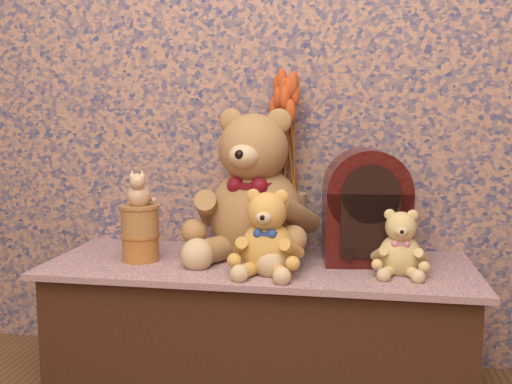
# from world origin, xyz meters

# --- Properties ---
(display_shelf) EXTENTS (1.38, 0.53, 0.42)m
(display_shelf) POSITION_xyz_m (0.00, 1.25, 0.21)
(display_shelf) COLOR navy
(display_shelf) RESTS_ON ground
(teddy_large) EXTENTS (0.50, 0.57, 0.54)m
(teddy_large) POSITION_xyz_m (-0.02, 1.34, 0.69)
(teddy_large) COLOR #A16E3E
(teddy_large) RESTS_ON display_shelf
(teddy_medium) EXTENTS (0.23, 0.27, 0.28)m
(teddy_medium) POSITION_xyz_m (0.05, 1.14, 0.56)
(teddy_medium) COLOR #C38137
(teddy_medium) RESTS_ON display_shelf
(teddy_small) EXTENTS (0.17, 0.21, 0.21)m
(teddy_small) POSITION_xyz_m (0.45, 1.19, 0.53)
(teddy_small) COLOR #DEB869
(teddy_small) RESTS_ON display_shelf
(cathedral_radio) EXTENTS (0.29, 0.23, 0.37)m
(cathedral_radio) POSITION_xyz_m (0.34, 1.31, 0.61)
(cathedral_radio) COLOR black
(cathedral_radio) RESTS_ON display_shelf
(ceramic_vase) EXTENTS (0.16, 0.16, 0.21)m
(ceramic_vase) POSITION_xyz_m (0.08, 1.40, 0.53)
(ceramic_vase) COLOR tan
(ceramic_vase) RESTS_ON display_shelf
(dried_stalks) EXTENTS (0.25, 0.25, 0.39)m
(dried_stalks) POSITION_xyz_m (0.08, 1.40, 0.83)
(dried_stalks) COLOR #C94B20
(dried_stalks) RESTS_ON ceramic_vase
(biscuit_tin_lower) EXTENTS (0.15, 0.15, 0.09)m
(biscuit_tin_lower) POSITION_xyz_m (-0.39, 1.20, 0.46)
(biscuit_tin_lower) COLOR gold
(biscuit_tin_lower) RESTS_ON display_shelf
(biscuit_tin_upper) EXTENTS (0.16, 0.16, 0.10)m
(biscuit_tin_upper) POSITION_xyz_m (-0.39, 1.20, 0.56)
(biscuit_tin_upper) COLOR tan
(biscuit_tin_upper) RESTS_ON biscuit_tin_lower
(cat_figurine) EXTENTS (0.11, 0.12, 0.12)m
(cat_figurine) POSITION_xyz_m (-0.39, 1.20, 0.67)
(cat_figurine) COLOR silver
(cat_figurine) RESTS_ON biscuit_tin_upper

